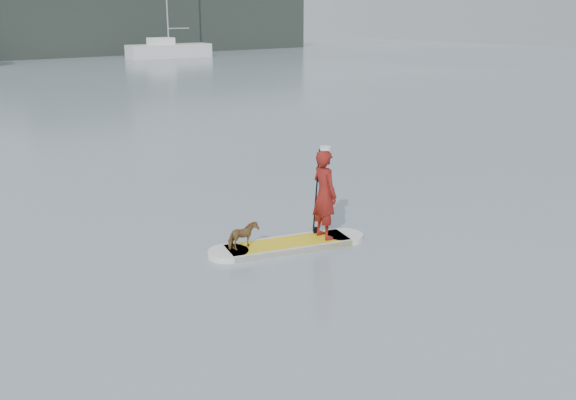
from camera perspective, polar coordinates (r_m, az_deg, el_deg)
ground at (r=14.70m, az=-12.03°, el=-1.98°), size 140.00×140.00×0.00m
paddleboard at (r=12.89m, az=0.00°, el=-4.00°), size 3.21×1.47×0.12m
paddler at (r=12.89m, az=3.26°, el=0.51°), size 0.50×0.70×1.82m
white_cap at (r=12.66m, az=3.33°, el=4.63°), size 0.22×0.22×0.07m
dog at (r=12.48m, az=-4.01°, el=-3.20°), size 0.62×0.30×0.52m
paddle at (r=13.16m, az=2.52°, el=-0.19°), size 0.11×0.30×2.00m
sailboat_f at (r=64.38m, az=-10.58°, el=13.04°), size 8.18×2.98×12.02m
shore_building_east at (r=70.81m, az=-18.70°, el=15.37°), size 10.00×4.00×8.00m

